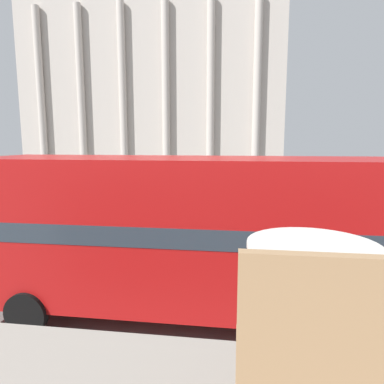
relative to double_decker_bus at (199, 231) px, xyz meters
The scene contains 9 objects.
double_decker_bus is the anchor object (origin of this frame).
cafe_dining_table 6.82m from the double_decker_bus, 78.89° to the right, with size 0.60×0.60×0.73m.
cafe_chair_0 7.36m from the double_decker_bus, 80.89° to the right, with size 0.40×0.40×0.91m.
plaza_building_left 42.63m from the double_decker_bus, 104.50° to the left, with size 33.46×15.73×24.54m.
traffic_light_near 6.04m from the double_decker_bus, 145.93° to the left, with size 0.42×0.24×3.79m.
traffic_light_mid 10.54m from the double_decker_bus, 67.37° to the left, with size 0.42×0.24×3.32m.
pedestrian_grey 20.67m from the double_decker_bus, 111.89° to the left, with size 0.32×0.32×1.63m.
pedestrian_white 25.10m from the double_decker_bus, 101.77° to the left, with size 0.32×0.32×1.75m.
pedestrian_yellow 27.14m from the double_decker_bus, 96.58° to the left, with size 0.32×0.32×1.78m.
Camera 1 is at (0.84, -1.92, 4.47)m, focal length 32.00 mm.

